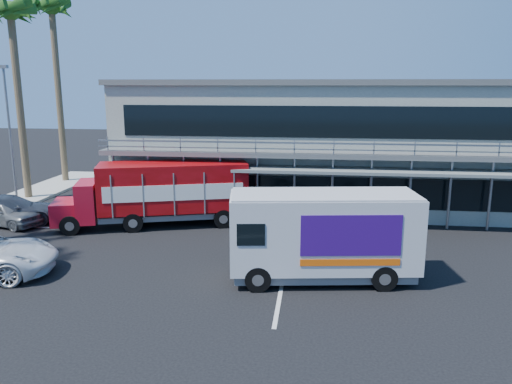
# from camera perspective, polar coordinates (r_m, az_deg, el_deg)

# --- Properties ---
(ground) EXTENTS (120.00, 120.00, 0.00)m
(ground) POSITION_cam_1_polar(r_m,az_deg,el_deg) (17.31, -4.11, -11.94)
(ground) COLOR black
(ground) RESTS_ON ground
(building) EXTENTS (22.40, 12.00, 7.30)m
(building) POSITION_cam_1_polar(r_m,az_deg,el_deg) (30.61, 6.72, 5.77)
(building) COLOR gray
(building) RESTS_ON ground
(palm_e) EXTENTS (2.80, 2.80, 12.25)m
(palm_e) POSITION_cam_1_polar(r_m,az_deg,el_deg) (33.76, -26.18, 17.02)
(palm_e) COLOR brown
(palm_e) RESTS_ON ground
(palm_f) EXTENTS (2.80, 2.80, 13.25)m
(palm_f) POSITION_cam_1_polar(r_m,az_deg,el_deg) (38.79, -22.25, 17.92)
(palm_f) COLOR brown
(palm_f) RESTS_ON ground
(light_pole_far) EXTENTS (0.50, 0.25, 8.09)m
(light_pole_far) POSITION_cam_1_polar(r_m,az_deg,el_deg) (31.74, -26.32, 6.36)
(light_pole_far) COLOR gray
(light_pole_far) RESTS_ON ground
(red_truck) EXTENTS (9.75, 4.82, 3.21)m
(red_truck) POSITION_cam_1_polar(r_m,az_deg,el_deg) (25.58, -10.84, 0.04)
(red_truck) COLOR #B20E1F
(red_truck) RESTS_ON ground
(white_van) EXTENTS (6.96, 3.20, 3.28)m
(white_van) POSITION_cam_1_polar(r_m,az_deg,el_deg) (18.29, 7.68, -4.86)
(white_van) COLOR silver
(white_van) RESTS_ON ground
(parked_car_d) EXTENTS (5.55, 3.85, 1.49)m
(parked_car_d) POSITION_cam_1_polar(r_m,az_deg,el_deg) (28.58, -26.42, -1.84)
(parked_car_d) COLOR #323843
(parked_car_d) RESTS_ON ground
(parked_car_e) EXTENTS (4.36, 2.74, 1.38)m
(parked_car_e) POSITION_cam_1_polar(r_m,az_deg,el_deg) (28.39, -26.68, -2.07)
(parked_car_e) COLOR slate
(parked_car_e) RESTS_ON ground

